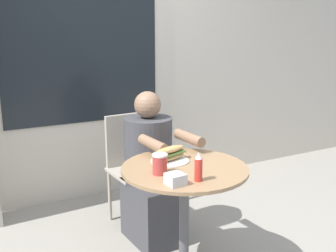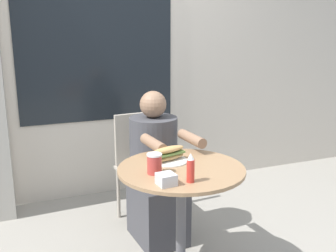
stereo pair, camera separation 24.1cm
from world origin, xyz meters
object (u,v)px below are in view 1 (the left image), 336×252
(cafe_table, at_px, (184,198))
(seated_diner, at_px, (151,178))
(condiment_bottle, at_px, (198,167))
(sandwich_on_plate, at_px, (170,155))
(drink_cup, at_px, (160,164))
(diner_chair, at_px, (131,159))

(cafe_table, distance_m, seated_diner, 0.56)
(seated_diner, relative_size, condiment_bottle, 7.01)
(sandwich_on_plate, relative_size, drink_cup, 2.07)
(cafe_table, xyz_separation_m, condiment_bottle, (-0.05, -0.22, 0.27))
(sandwich_on_plate, bearing_deg, cafe_table, -76.78)
(diner_chair, bearing_deg, cafe_table, 83.45)
(seated_diner, relative_size, sandwich_on_plate, 4.67)
(condiment_bottle, bearing_deg, cafe_table, 78.45)
(sandwich_on_plate, height_order, drink_cup, drink_cup)
(sandwich_on_plate, bearing_deg, seated_diner, 80.16)
(condiment_bottle, bearing_deg, sandwich_on_plate, 87.50)
(cafe_table, relative_size, condiment_bottle, 4.73)
(seated_diner, xyz_separation_m, sandwich_on_plate, (-0.07, -0.43, 0.31))
(cafe_table, xyz_separation_m, diner_chair, (0.03, 0.91, -0.03))
(diner_chair, xyz_separation_m, condiment_bottle, (-0.08, -1.13, 0.30))
(seated_diner, bearing_deg, sandwich_on_plate, 75.80)
(condiment_bottle, bearing_deg, seated_diner, 83.43)
(drink_cup, bearing_deg, seated_diner, 69.36)
(diner_chair, height_order, sandwich_on_plate, diner_chair)
(diner_chair, xyz_separation_m, sandwich_on_plate, (-0.06, -0.78, 0.26))
(cafe_table, distance_m, sandwich_on_plate, 0.27)
(cafe_table, bearing_deg, drink_cup, -169.33)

